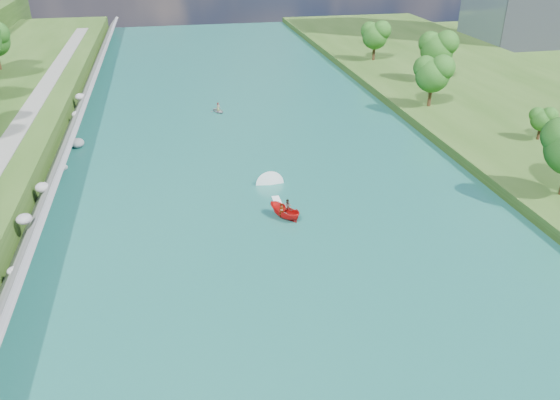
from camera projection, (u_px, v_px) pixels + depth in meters
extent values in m
plane|color=#2D5119|center=(302.00, 276.00, 51.94)|extent=(260.00, 260.00, 0.00)
cube|color=#175A4D|center=(265.00, 186.00, 69.32)|extent=(55.00, 240.00, 0.10)
cube|color=slate|center=(47.00, 192.00, 63.89)|extent=(3.54, 236.00, 4.05)
ellipsoid|color=gray|center=(12.00, 271.00, 49.60)|extent=(0.92, 1.09, 0.58)
ellipsoid|color=gray|center=(24.00, 219.00, 55.41)|extent=(1.57, 1.69, 0.99)
ellipsoid|color=gray|center=(42.00, 187.00, 63.45)|extent=(1.62, 1.64, 1.14)
ellipsoid|color=gray|center=(63.00, 167.00, 71.28)|extent=(1.11, 1.02, 0.75)
ellipsoid|color=gray|center=(78.00, 143.00, 80.69)|extent=(1.88, 2.38, 1.32)
ellipsoid|color=gray|center=(76.00, 115.00, 89.20)|extent=(1.53, 1.68, 1.14)
ellipsoid|color=gray|center=(80.00, 97.00, 95.23)|extent=(1.66, 1.82, 1.11)
ellipsoid|color=#1F5316|center=(542.00, 121.00, 78.50)|extent=(3.44, 3.44, 5.73)
ellipsoid|color=#1F5316|center=(432.00, 76.00, 91.69)|extent=(6.14, 6.14, 10.23)
ellipsoid|color=#1F5316|center=(437.00, 52.00, 106.16)|extent=(6.83, 6.83, 11.39)
ellipsoid|color=#1F5316|center=(375.00, 37.00, 122.09)|extent=(6.09, 6.09, 10.15)
ellipsoid|color=#1F5316|center=(375.00, 35.00, 139.67)|extent=(2.57, 2.57, 4.28)
imported|color=red|center=(284.00, 211.00, 61.41)|extent=(3.73, 4.35, 1.62)
imported|color=#66605B|center=(282.00, 211.00, 60.83)|extent=(0.64, 0.47, 1.63)
imported|color=#66605B|center=(288.00, 206.00, 61.77)|extent=(0.97, 0.86, 1.66)
cube|color=white|center=(279.00, 205.00, 64.38)|extent=(0.90, 5.00, 0.06)
imported|color=#95979D|center=(218.00, 111.00, 95.28)|extent=(2.96, 3.39, 0.59)
imported|color=#66605B|center=(218.00, 107.00, 94.96)|extent=(0.81, 0.63, 1.46)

